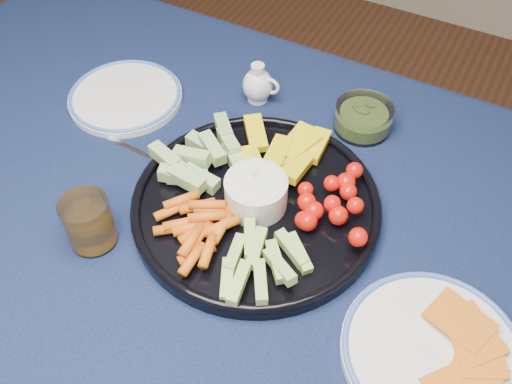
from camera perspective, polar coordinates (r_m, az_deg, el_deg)
The scene contains 9 objects.
dining_table at distance 0.95m, azimuth -1.62°, elevation -9.10°, with size 1.67×1.07×0.75m.
crudite_platter at distance 0.91m, azimuth -0.16°, elevation -0.88°, with size 0.40×0.40×0.13m.
creamer_pitcher at distance 1.10m, azimuth 0.22°, elevation 10.65°, with size 0.07×0.06×0.08m.
pickle_bowl at distance 1.06m, azimuth 10.66°, elevation 7.22°, with size 0.10×0.10×0.05m.
cheese_plate at distance 0.81m, azimuth 17.35°, elevation -14.91°, with size 0.25×0.25×0.03m.
juice_tumbler at distance 0.89m, azimuth -16.31°, elevation -3.13°, with size 0.07×0.07×0.09m.
fork_left at distance 1.02m, azimuth -10.70°, elevation 3.45°, with size 0.16×0.02×0.00m.
fork_right at distance 0.83m, azimuth 20.45°, elevation -16.62°, with size 0.13×0.09×0.00m.
side_plate_extra at distance 1.14m, azimuth -12.93°, elevation 9.31°, with size 0.22×0.22×0.02m.
Camera 1 is at (0.26, -0.42, 1.47)m, focal length 40.00 mm.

